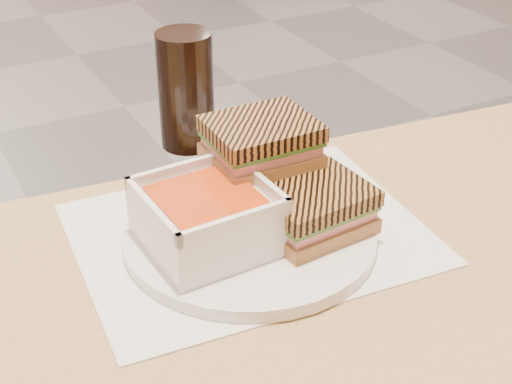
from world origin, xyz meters
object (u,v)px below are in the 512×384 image
cola_glass (186,90)px  plate (250,235)px  panini_lower (313,208)px  soup_bowl (207,219)px

cola_glass → plate: bearing=-98.2°
panini_lower → cola_glass: bearing=95.4°
soup_bowl → cola_glass: size_ratio=0.85×
panini_lower → cola_glass: cola_glass is taller
soup_bowl → panini_lower: soup_bowl is taller
plate → panini_lower: size_ratio=2.27×
soup_bowl → plate: bearing=1.5°
plate → cola_glass: bearing=81.8°
plate → soup_bowl: soup_bowl is taller
soup_bowl → panini_lower: bearing=-14.3°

